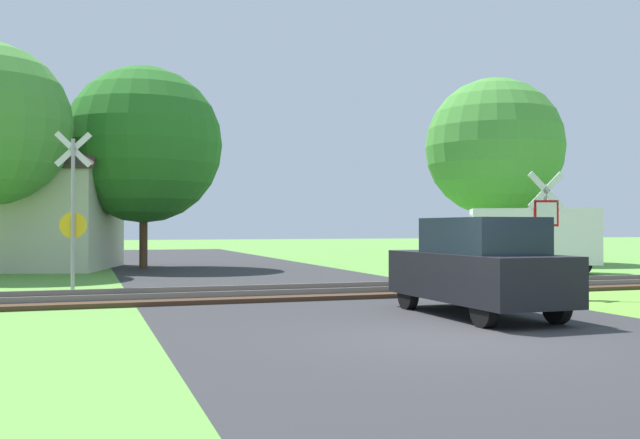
# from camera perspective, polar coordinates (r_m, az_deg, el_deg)

# --- Properties ---
(ground_plane) EXTENTS (160.00, 160.00, 0.00)m
(ground_plane) POSITION_cam_1_polar(r_m,az_deg,el_deg) (10.64, 10.95, -9.32)
(ground_plane) COLOR #5B933D
(road_asphalt) EXTENTS (8.29, 80.00, 0.01)m
(road_asphalt) POSITION_cam_1_polar(r_m,az_deg,el_deg) (12.41, 6.38, -8.06)
(road_asphalt) COLOR #2D2D30
(road_asphalt) RESTS_ON ground
(rail_track) EXTENTS (60.00, 2.60, 0.22)m
(rail_track) POSITION_cam_1_polar(r_m,az_deg,el_deg) (16.89, -0.54, -5.88)
(rail_track) COLOR #422D1E
(rail_track) RESTS_ON ground
(stop_sign_near) EXTENTS (0.87, 0.19, 2.88)m
(stop_sign_near) POSITION_cam_1_polar(r_m,az_deg,el_deg) (16.97, 17.59, -0.32)
(stop_sign_near) COLOR #9E9EA5
(stop_sign_near) RESTS_ON ground
(crossing_sign_far) EXTENTS (0.88, 0.14, 3.94)m
(crossing_sign_far) POSITION_cam_1_polar(r_m,az_deg,el_deg) (18.32, -19.16, 1.01)
(crossing_sign_far) COLOR #9E9EA5
(crossing_sign_far) RESTS_ON ground
(house) EXTENTS (9.51, 7.93, 6.07)m
(house) POSITION_cam_1_polar(r_m,az_deg,el_deg) (29.73, -23.96, 0.34)
(house) COLOR beige
(house) RESTS_ON ground
(tree_center) EXTENTS (6.05, 6.05, 7.82)m
(tree_center) POSITION_cam_1_polar(r_m,az_deg,el_deg) (28.56, -13.93, 5.82)
(tree_center) COLOR #513823
(tree_center) RESTS_ON ground
(tree_far) EXTENTS (6.23, 6.23, 8.34)m
(tree_far) POSITION_cam_1_polar(r_m,az_deg,el_deg) (33.35, 13.79, 5.63)
(tree_far) COLOR #513823
(tree_far) RESTS_ON ground
(mail_truck) EXTENTS (5.21, 3.86, 2.24)m
(mail_truck) POSITION_cam_1_polar(r_m,az_deg,el_deg) (25.72, 16.30, -1.40)
(mail_truck) COLOR white
(mail_truck) RESTS_ON ground
(parked_car) EXTENTS (1.70, 4.03, 1.78)m
(parked_car) POSITION_cam_1_polar(r_m,az_deg,el_deg) (13.20, 12.50, -3.71)
(parked_car) COLOR black
(parked_car) RESTS_ON ground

